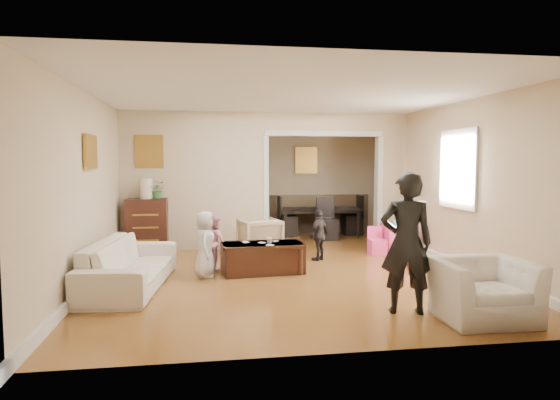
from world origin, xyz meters
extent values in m
plane|color=#A36A2A|center=(0.00, 0.00, 0.00)|extent=(7.00, 7.00, 0.00)
cube|color=beige|center=(-1.38, 1.80, 1.30)|extent=(2.75, 0.18, 2.60)
cube|color=beige|center=(2.48, 1.80, 1.30)|extent=(0.55, 0.18, 2.60)
cube|color=beige|center=(1.10, 1.80, 2.42)|extent=(2.22, 0.18, 0.35)
cube|color=white|center=(2.73, -0.40, 1.55)|extent=(0.03, 0.95, 1.10)
cube|color=brown|center=(-2.20, 1.70, 1.85)|extent=(0.45, 0.03, 0.55)
cube|color=brown|center=(-2.71, -0.60, 1.80)|extent=(0.03, 0.55, 0.40)
cube|color=brown|center=(1.10, 3.44, 1.70)|extent=(0.45, 0.03, 0.55)
imported|color=white|center=(-2.18, -0.94, 0.32)|extent=(1.08, 2.24, 0.63)
imported|color=#C6AC89|center=(-0.23, 1.14, 0.32)|extent=(0.82, 0.84, 0.64)
imported|color=white|center=(1.70, -2.84, 0.32)|extent=(0.99, 0.87, 0.63)
cube|color=#371810|center=(-2.24, 1.50, 0.50)|extent=(0.73, 0.41, 1.00)
cylinder|color=#FAE9CB|center=(-2.24, 1.50, 1.18)|extent=(0.22, 0.22, 0.36)
imported|color=#3F7E38|center=(-2.04, 1.50, 1.16)|extent=(0.28, 0.25, 0.31)
cube|color=#341A10|center=(-0.35, -0.33, 0.22)|extent=(1.25, 0.72, 0.45)
imported|color=white|center=(-0.25, -0.38, 0.49)|extent=(0.10, 0.10, 0.09)
cube|color=#EF3F82|center=(2.30, 0.85, 0.26)|extent=(0.57, 0.57, 0.52)
cube|color=yellow|center=(2.42, 0.95, 0.67)|extent=(0.20, 0.08, 0.30)
cylinder|color=#29B0CD|center=(2.20, 0.80, 0.56)|extent=(0.08, 0.08, 0.08)
cube|color=red|center=(2.18, 0.97, 0.54)|extent=(0.09, 0.08, 0.05)
imported|color=white|center=(2.35, 0.73, 0.55)|extent=(0.25, 0.25, 0.06)
imported|color=black|center=(1.37, 3.14, 0.31)|extent=(1.89, 1.22, 0.62)
imported|color=black|center=(0.99, -2.50, 0.78)|extent=(0.63, 0.49, 1.56)
imported|color=silver|center=(-1.20, -0.48, 0.48)|extent=(0.33, 0.49, 0.95)
imported|color=pink|center=(-1.05, -0.03, 0.42)|extent=(0.47, 0.51, 0.85)
imported|color=black|center=(0.70, 0.42, 0.43)|extent=(0.50, 0.51, 0.87)
cube|color=white|center=(-0.13, -0.19, 0.45)|extent=(0.10, 0.10, 0.00)
cube|color=white|center=(-0.26, -0.54, 0.45)|extent=(0.14, 0.12, 0.00)
cube|color=white|center=(-0.35, -0.30, 0.45)|extent=(0.13, 0.13, 0.00)
cube|color=white|center=(-0.59, -0.24, 0.45)|extent=(0.12, 0.11, 0.00)
cube|color=white|center=(-0.60, -0.16, 0.45)|extent=(0.10, 0.11, 0.00)
camera|label=1|loc=(-1.17, -7.47, 1.67)|focal=31.05mm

